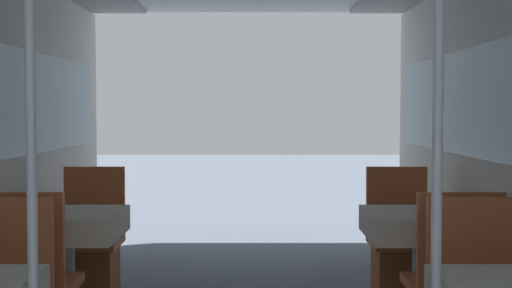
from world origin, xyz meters
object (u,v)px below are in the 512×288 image
support_pole_left_0 (32,171)px  dining_table_right_1 (423,231)px  chair_left_far_1 (90,262)px  support_pole_right_0 (438,171)px  dining_table_left_1 (65,231)px  chair_right_far_1 (401,262)px

support_pole_left_0 → dining_table_right_1: support_pole_left_0 is taller
chair_left_far_1 → support_pole_right_0: 3.11m
dining_table_left_1 → support_pole_right_0: size_ratio=0.32×
support_pole_left_0 → dining_table_left_1: size_ratio=3.10×
support_pole_right_0 → chair_right_far_1: bearing=81.2°
chair_left_far_1 → dining_table_right_1: bearing=163.7°
support_pole_left_0 → support_pole_right_0: (1.40, 0.00, 0.00)m
dining_table_right_1 → chair_right_far_1: 0.70m
dining_table_left_1 → support_pole_right_0: (1.77, -1.79, 0.51)m
support_pole_left_0 → dining_table_left_1: (-0.37, 1.79, -0.51)m
support_pole_right_0 → dining_table_right_1: support_pole_right_0 is taller
chair_left_far_1 → dining_table_right_1: (2.14, -0.63, 0.32)m
dining_table_left_1 → chair_right_far_1: size_ratio=0.78×
dining_table_left_1 → chair_left_far_1: 0.70m
dining_table_left_1 → support_pole_right_0: support_pole_right_0 is taller
chair_right_far_1 → chair_left_far_1: bearing=0.0°
dining_table_left_1 → chair_right_far_1: bearing=16.3°
chair_left_far_1 → support_pole_left_0: bearing=98.8°
support_pole_left_0 → chair_right_far_1: 3.11m
dining_table_left_1 → chair_left_far_1: chair_left_far_1 is taller
dining_table_left_1 → chair_right_far_1: (2.14, 0.63, -0.32)m
support_pole_left_0 → chair_left_far_1: 2.58m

